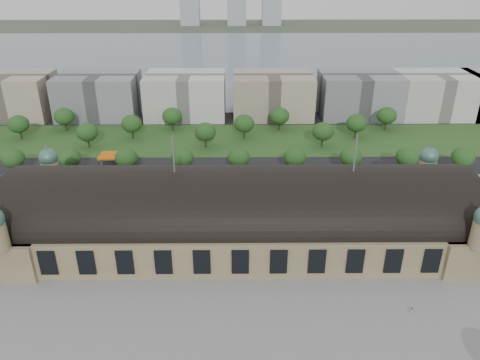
{
  "coord_description": "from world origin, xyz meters",
  "views": [
    {
      "loc": [
        -0.97,
        -129.98,
        86.48
      ],
      "look_at": [
        0.24,
        17.82,
        14.0
      ],
      "focal_mm": 35.0,
      "sensor_mm": 36.0,
      "label": 1
    }
  ],
  "objects_px": {
    "parked_car_3": "(91,209)",
    "pedestrian_0": "(411,310)",
    "bus_mid": "(253,198)",
    "traffic_car_5": "(302,179)",
    "bus_west": "(208,193)",
    "bus_east": "(281,194)",
    "parked_car_2": "(139,203)",
    "traffic_car_4": "(234,199)",
    "petrol_station": "(120,156)",
    "traffic_car_2": "(87,200)",
    "parked_car_5": "(191,209)",
    "parked_car_0": "(27,204)",
    "traffic_car_6": "(460,187)",
    "parked_car_6": "(169,206)",
    "traffic_car_3": "(168,180)",
    "parked_car_4": "(159,209)",
    "parked_car_1": "(116,203)"
  },
  "relations": [
    {
      "from": "parked_car_3",
      "to": "pedestrian_0",
      "type": "height_order",
      "value": "pedestrian_0"
    },
    {
      "from": "bus_mid",
      "to": "pedestrian_0",
      "type": "distance_m",
      "value": 73.23
    },
    {
      "from": "traffic_car_5",
      "to": "bus_west",
      "type": "bearing_deg",
      "value": 104.8
    },
    {
      "from": "parked_car_3",
      "to": "bus_east",
      "type": "relative_size",
      "value": 0.3
    },
    {
      "from": "traffic_car_5",
      "to": "parked_car_2",
      "type": "bearing_deg",
      "value": 103.16
    },
    {
      "from": "traffic_car_4",
      "to": "traffic_car_5",
      "type": "xyz_separation_m",
      "value": [
        28.8,
        17.33,
        -0.04
      ]
    },
    {
      "from": "petrol_station",
      "to": "traffic_car_5",
      "type": "relative_size",
      "value": 3.5
    },
    {
      "from": "traffic_car_2",
      "to": "parked_car_5",
      "type": "height_order",
      "value": "parked_car_5"
    },
    {
      "from": "traffic_car_2",
      "to": "parked_car_0",
      "type": "distance_m",
      "value": 21.64
    },
    {
      "from": "traffic_car_6",
      "to": "parked_car_6",
      "type": "height_order",
      "value": "traffic_car_6"
    },
    {
      "from": "parked_car_6",
      "to": "traffic_car_3",
      "type": "bearing_deg",
      "value": 160.85
    },
    {
      "from": "traffic_car_4",
      "to": "parked_car_3",
      "type": "xyz_separation_m",
      "value": [
        -52.98,
        -7.37,
        -0.02
      ]
    },
    {
      "from": "parked_car_0",
      "to": "parked_car_6",
      "type": "distance_m",
      "value": 53.78
    },
    {
      "from": "traffic_car_4",
      "to": "parked_car_0",
      "type": "xyz_separation_m",
      "value": [
        -77.88,
        -3.37,
        0.06
      ]
    },
    {
      "from": "traffic_car_3",
      "to": "parked_car_0",
      "type": "relative_size",
      "value": 1.0
    },
    {
      "from": "traffic_car_5",
      "to": "parked_car_4",
      "type": "height_order",
      "value": "parked_car_4"
    },
    {
      "from": "parked_car_2",
      "to": "parked_car_0",
      "type": "bearing_deg",
      "value": -116.47
    },
    {
      "from": "petrol_station",
      "to": "parked_car_2",
      "type": "distance_m",
      "value": 43.35
    },
    {
      "from": "petrol_station",
      "to": "parked_car_5",
      "type": "bearing_deg",
      "value": -51.04
    },
    {
      "from": "parked_car_2",
      "to": "bus_west",
      "type": "height_order",
      "value": "bus_west"
    },
    {
      "from": "parked_car_1",
      "to": "parked_car_4",
      "type": "distance_m",
      "value": 17.3
    },
    {
      "from": "petrol_station",
      "to": "traffic_car_6",
      "type": "bearing_deg",
      "value": -10.84
    },
    {
      "from": "traffic_car_3",
      "to": "parked_car_2",
      "type": "relative_size",
      "value": 0.89
    },
    {
      "from": "traffic_car_5",
      "to": "parked_car_2",
      "type": "xyz_separation_m",
      "value": [
        -64.72,
        -20.7,
        0.09
      ]
    },
    {
      "from": "parked_car_6",
      "to": "bus_mid",
      "type": "height_order",
      "value": "bus_mid"
    },
    {
      "from": "pedestrian_0",
      "to": "traffic_car_4",
      "type": "bearing_deg",
      "value": 135.12
    },
    {
      "from": "parked_car_3",
      "to": "parked_car_5",
      "type": "xyz_separation_m",
      "value": [
        37.01,
        0.0,
        0.03
      ]
    },
    {
      "from": "parked_car_2",
      "to": "pedestrian_0",
      "type": "bearing_deg",
      "value": 28.15
    },
    {
      "from": "parked_car_0",
      "to": "bus_east",
      "type": "distance_m",
      "value": 96.57
    },
    {
      "from": "traffic_car_4",
      "to": "parked_car_3",
      "type": "distance_m",
      "value": 53.49
    },
    {
      "from": "parked_car_4",
      "to": "bus_west",
      "type": "height_order",
      "value": "bus_west"
    },
    {
      "from": "traffic_car_6",
      "to": "parked_car_3",
      "type": "distance_m",
      "value": 145.48
    },
    {
      "from": "parked_car_6",
      "to": "parked_car_0",
      "type": "bearing_deg",
      "value": -120.43
    },
    {
      "from": "traffic_car_2",
      "to": "parked_car_2",
      "type": "distance_m",
      "value": 20.74
    },
    {
      "from": "parked_car_0",
      "to": "bus_east",
      "type": "relative_size",
      "value": 0.34
    },
    {
      "from": "parked_car_3",
      "to": "parked_car_4",
      "type": "xyz_separation_m",
      "value": [
        25.47,
        0.0,
        0.08
      ]
    },
    {
      "from": "parked_car_5",
      "to": "pedestrian_0",
      "type": "height_order",
      "value": "pedestrian_0"
    },
    {
      "from": "traffic_car_4",
      "to": "parked_car_4",
      "type": "distance_m",
      "value": 28.48
    },
    {
      "from": "traffic_car_3",
      "to": "bus_mid",
      "type": "distance_m",
      "value": 39.26
    },
    {
      "from": "traffic_car_3",
      "to": "traffic_car_5",
      "type": "bearing_deg",
      "value": -93.17
    },
    {
      "from": "parked_car_0",
      "to": "bus_west",
      "type": "height_order",
      "value": "bus_west"
    },
    {
      "from": "parked_car_1",
      "to": "bus_west",
      "type": "xyz_separation_m",
      "value": [
        34.17,
        7.0,
        0.65
      ]
    },
    {
      "from": "parked_car_1",
      "to": "parked_car_6",
      "type": "xyz_separation_m",
      "value": [
        20.19,
        -2.27,
        -0.09
      ]
    },
    {
      "from": "traffic_car_4",
      "to": "parked_car_1",
      "type": "relative_size",
      "value": 0.69
    },
    {
      "from": "petrol_station",
      "to": "parked_car_3",
      "type": "bearing_deg",
      "value": -91.55
    },
    {
      "from": "parked_car_1",
      "to": "parked_car_4",
      "type": "height_order",
      "value": "parked_car_1"
    },
    {
      "from": "parked_car_0",
      "to": "parked_car_3",
      "type": "distance_m",
      "value": 25.22
    },
    {
      "from": "pedestrian_0",
      "to": "traffic_car_5",
      "type": "bearing_deg",
      "value": 111.1
    },
    {
      "from": "parked_car_1",
      "to": "parked_car_0",
      "type": "bearing_deg",
      "value": -128.13
    },
    {
      "from": "traffic_car_5",
      "to": "parked_car_5",
      "type": "bearing_deg",
      "value": 114.31
    }
  ]
}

